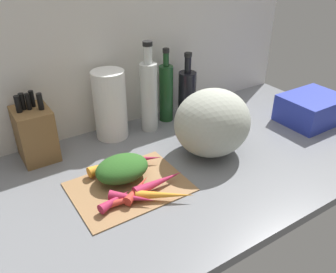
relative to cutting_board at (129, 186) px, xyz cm
name	(u,v)px	position (x,y,z in cm)	size (l,w,h in cm)	color
ground_plane	(166,172)	(14.76, 2.48, -1.90)	(170.00, 80.00, 3.00)	slate
wall_back	(109,51)	(14.76, 40.98, 29.60)	(170.00, 3.00, 60.00)	silver
cutting_board	(129,186)	(0.00, 0.00, 0.00)	(34.15, 25.72, 0.80)	#997047
carrot_0	(138,189)	(0.58, -4.46, 1.82)	(2.84, 2.84, 12.99)	red
carrot_1	(115,200)	(-7.22, -5.58, 1.85)	(2.90, 2.90, 10.65)	#B2264C
carrot_2	(130,199)	(-3.26, -7.22, 1.52)	(2.23, 2.23, 13.09)	red
carrot_3	(165,195)	(5.77, -11.36, 1.83)	(2.86, 2.86, 16.84)	orange
carrot_4	(139,171)	(5.39, 3.47, 1.64)	(2.48, 2.48, 10.46)	orange
carrot_5	(132,198)	(-2.86, -7.32, 1.90)	(3.00, 3.00, 13.11)	#B2264C
carrot_6	(108,165)	(-1.99, 11.00, 2.14)	(3.48, 3.48, 13.29)	orange
carrot_7	(139,159)	(8.38, 8.59, 2.17)	(3.54, 3.54, 14.41)	#B2264C
carrot_8	(159,182)	(7.40, -5.49, 2.09)	(3.38, 3.38, 17.18)	#B2264C
carrot_greens_pile	(122,168)	(0.08, 4.45, 3.97)	(16.86, 12.97, 7.13)	#2D6023
winter_squash	(212,122)	(33.59, 2.76, 11.24)	(26.84, 24.30, 23.28)	#B2B7A8
knife_block	(35,133)	(-18.11, 32.07, 8.99)	(11.40, 13.76, 23.63)	brown
paper_towel_roll	(110,105)	(9.55, 31.98, 12.49)	(12.00, 12.00, 25.77)	white
bottle_0	(149,95)	(24.42, 29.23, 14.10)	(6.56, 6.56, 34.70)	silver
bottle_1	(166,92)	(34.20, 32.48, 11.87)	(5.62, 5.62, 29.91)	#19421E
bottle_2	(187,93)	(43.04, 30.32, 10.06)	(7.27, 7.27, 27.40)	black
dish_rack	(311,109)	(83.18, -0.88, 5.12)	(24.11, 19.24, 11.03)	#2838AD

